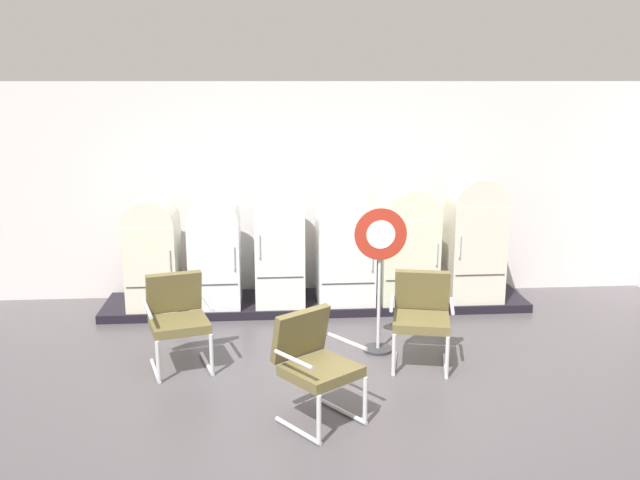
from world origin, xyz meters
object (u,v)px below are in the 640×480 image
(refrigerator_0, at_px, (153,249))
(armchair_center, at_px, (314,360))
(refrigerator_3, at_px, (345,246))
(refrigerator_4, at_px, (407,241))
(refrigerator_1, at_px, (215,247))
(refrigerator_5, at_px, (475,235))
(sign_stand, at_px, (380,276))
(armchair_left, at_px, (178,315))
(armchair_right, at_px, (421,313))
(refrigerator_2, at_px, (279,236))

(refrigerator_0, relative_size, armchair_center, 1.43)
(refrigerator_3, bearing_deg, refrigerator_4, 0.61)
(refrigerator_1, height_order, refrigerator_3, refrigerator_1)
(refrigerator_1, height_order, refrigerator_5, refrigerator_5)
(refrigerator_3, distance_m, refrigerator_4, 0.79)
(refrigerator_0, bearing_deg, refrigerator_4, 0.01)
(sign_stand, bearing_deg, refrigerator_5, 44.61)
(armchair_left, relative_size, sign_stand, 0.61)
(armchair_right, xyz_separation_m, armchair_center, (-1.17, -1.13, 0.00))
(armchair_center, height_order, sign_stand, sign_stand)
(refrigerator_2, height_order, sign_stand, refrigerator_2)
(refrigerator_1, relative_size, sign_stand, 0.89)
(refrigerator_5, bearing_deg, sign_stand, -135.39)
(armchair_left, bearing_deg, refrigerator_4, 32.42)
(refrigerator_0, bearing_deg, armchair_center, -58.89)
(armchair_center, bearing_deg, refrigerator_4, 64.82)
(refrigerator_4, xyz_separation_m, armchair_center, (-1.39, -2.95, -0.32))
(armchair_left, bearing_deg, refrigerator_2, 57.54)
(armchair_right, bearing_deg, refrigerator_2, 128.04)
(refrigerator_4, height_order, refrigerator_5, refrigerator_5)
(armchair_center, bearing_deg, armchair_left, 135.87)
(refrigerator_2, height_order, refrigerator_4, refrigerator_2)
(armchair_right, bearing_deg, armchair_left, 177.20)
(refrigerator_5, distance_m, armchair_center, 3.69)
(sign_stand, bearing_deg, armchair_left, -173.58)
(refrigerator_0, xyz_separation_m, refrigerator_1, (0.76, -0.02, 0.02))
(armchair_right, bearing_deg, refrigerator_1, 140.59)
(refrigerator_1, bearing_deg, armchair_right, -39.41)
(refrigerator_2, relative_size, armchair_center, 1.71)
(sign_stand, bearing_deg, armchair_center, -118.11)
(refrigerator_1, distance_m, refrigerator_4, 2.41)
(refrigerator_4, xyz_separation_m, armchair_right, (-0.22, -1.82, -0.32))
(refrigerator_4, bearing_deg, armchair_left, -147.58)
(refrigerator_0, relative_size, refrigerator_1, 0.97)
(refrigerator_0, xyz_separation_m, refrigerator_2, (1.55, -0.03, 0.15))
(refrigerator_1, xyz_separation_m, refrigerator_5, (3.27, -0.02, 0.10))
(armchair_left, bearing_deg, refrigerator_0, 106.11)
(armchair_center, bearing_deg, refrigerator_2, 94.49)
(refrigerator_2, bearing_deg, armchair_left, -122.46)
(refrigerator_5, height_order, sign_stand, refrigerator_5)
(refrigerator_1, bearing_deg, armchair_left, -98.91)
(sign_stand, bearing_deg, refrigerator_1, 141.45)
(sign_stand, bearing_deg, armchair_right, -43.31)
(refrigerator_1, height_order, refrigerator_4, refrigerator_4)
(armchair_left, distance_m, sign_stand, 2.12)
(armchair_right, relative_size, sign_stand, 0.61)
(refrigerator_5, height_order, armchair_right, refrigerator_5)
(refrigerator_5, relative_size, armchair_center, 1.66)
(refrigerator_4, xyz_separation_m, armchair_left, (-2.68, -1.70, -0.32))
(refrigerator_1, relative_size, refrigerator_5, 0.89)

